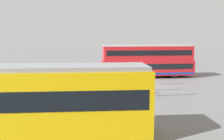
{
  "coord_description": "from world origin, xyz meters",
  "views": [
    {
      "loc": [
        9.11,
        25.2,
        4.85
      ],
      "look_at": [
        4.01,
        4.33,
        2.11
      ],
      "focal_mm": 42.03,
      "sensor_mm": 36.0,
      "label": 1
    }
  ],
  "objects_px": {
    "double_decker_bus": "(147,61)",
    "info_sign": "(81,81)",
    "tram_yellow": "(20,102)",
    "pedestrian_near_railing": "(137,84)"
  },
  "relations": [
    {
      "from": "pedestrian_near_railing",
      "to": "info_sign",
      "type": "distance_m",
      "value": 5.14
    },
    {
      "from": "tram_yellow",
      "to": "info_sign",
      "type": "xyz_separation_m",
      "value": [
        -3.52,
        -5.72,
        -0.09
      ]
    },
    {
      "from": "tram_yellow",
      "to": "info_sign",
      "type": "height_order",
      "value": "tram_yellow"
    },
    {
      "from": "double_decker_bus",
      "to": "info_sign",
      "type": "bearing_deg",
      "value": 49.33
    },
    {
      "from": "double_decker_bus",
      "to": "info_sign",
      "type": "relative_size",
      "value": 4.46
    },
    {
      "from": "double_decker_bus",
      "to": "pedestrian_near_railing",
      "type": "xyz_separation_m",
      "value": [
        4.47,
        9.13,
        -0.97
      ]
    },
    {
      "from": "tram_yellow",
      "to": "pedestrian_near_railing",
      "type": "xyz_separation_m",
      "value": [
        -8.33,
        -7.4,
        -0.83
      ]
    },
    {
      "from": "double_decker_bus",
      "to": "pedestrian_near_railing",
      "type": "height_order",
      "value": "double_decker_bus"
    },
    {
      "from": "double_decker_bus",
      "to": "tram_yellow",
      "type": "relative_size",
      "value": 0.89
    },
    {
      "from": "info_sign",
      "to": "double_decker_bus",
      "type": "bearing_deg",
      "value": -130.67
    }
  ]
}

